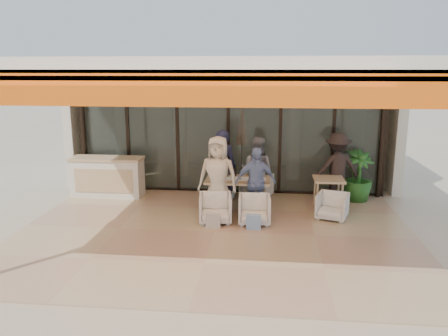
# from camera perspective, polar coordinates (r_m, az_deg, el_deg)

# --- Properties ---
(ground) EXTENTS (70.00, 70.00, 0.00)m
(ground) POSITION_cam_1_polar(r_m,az_deg,el_deg) (8.96, -1.23, -8.46)
(ground) COLOR #C6B293
(ground) RESTS_ON ground
(terrace_floor) EXTENTS (8.00, 6.00, 0.01)m
(terrace_floor) POSITION_cam_1_polar(r_m,az_deg,el_deg) (8.96, -1.23, -8.43)
(terrace_floor) COLOR tan
(terrace_floor) RESTS_ON ground
(terrace_structure) EXTENTS (8.00, 6.00, 3.40)m
(terrace_structure) POSITION_cam_1_polar(r_m,az_deg,el_deg) (8.08, -1.57, 12.81)
(terrace_structure) COLOR silver
(terrace_structure) RESTS_ON ground
(glass_storefront) EXTENTS (8.08, 0.10, 3.20)m
(glass_storefront) POSITION_cam_1_polar(r_m,az_deg,el_deg) (11.45, 0.56, 4.54)
(glass_storefront) COLOR #9EADA3
(glass_storefront) RESTS_ON ground
(interior_block) EXTENTS (9.05, 3.62, 3.52)m
(interior_block) POSITION_cam_1_polar(r_m,az_deg,el_deg) (13.67, 1.49, 8.54)
(interior_block) COLOR silver
(interior_block) RESTS_ON ground
(host_counter) EXTENTS (1.85, 0.65, 1.04)m
(host_counter) POSITION_cam_1_polar(r_m,az_deg,el_deg) (11.67, -14.97, -1.10)
(host_counter) COLOR silver
(host_counter) RESTS_ON ground
(dining_table) EXTENTS (1.50, 0.90, 0.93)m
(dining_table) POSITION_cam_1_polar(r_m,az_deg,el_deg) (10.21, 1.80, -1.73)
(dining_table) COLOR tan
(dining_table) RESTS_ON ground
(chair_far_left) EXTENTS (0.59, 0.55, 0.59)m
(chair_far_left) POSITION_cam_1_polar(r_m,az_deg,el_deg) (11.25, 0.02, -2.40)
(chair_far_left) COLOR white
(chair_far_left) RESTS_ON ground
(chair_far_right) EXTENTS (0.87, 0.85, 0.71)m
(chair_far_right) POSITION_cam_1_polar(r_m,az_deg,el_deg) (11.19, 4.31, -2.21)
(chair_far_right) COLOR white
(chair_far_right) RESTS_ON ground
(chair_near_left) EXTENTS (0.76, 0.72, 0.70)m
(chair_near_left) POSITION_cam_1_polar(r_m,az_deg,el_deg) (9.43, -1.14, -5.09)
(chair_near_left) COLOR white
(chair_near_left) RESTS_ON ground
(chair_near_right) EXTENTS (0.70, 0.66, 0.69)m
(chair_near_right) POSITION_cam_1_polar(r_m,az_deg,el_deg) (9.37, 3.98, -5.28)
(chair_near_right) COLOR white
(chair_near_right) RESTS_ON ground
(diner_navy) EXTENTS (0.71, 0.51, 1.84)m
(diner_navy) POSITION_cam_1_polar(r_m,az_deg,el_deg) (10.62, -0.25, 0.15)
(diner_navy) COLOR #181C36
(diner_navy) RESTS_ON ground
(diner_grey) EXTENTS (0.97, 0.85, 1.68)m
(diner_grey) POSITION_cam_1_polar(r_m,az_deg,el_deg) (10.59, 4.28, -0.38)
(diner_grey) COLOR slate
(diner_grey) RESTS_ON ground
(diner_cream) EXTENTS (0.96, 0.70, 1.81)m
(diner_cream) POSITION_cam_1_polar(r_m,az_deg,el_deg) (9.75, -0.81, -1.09)
(diner_cream) COLOR beige
(diner_cream) RESTS_ON ground
(diner_periwinkle) EXTENTS (1.00, 0.63, 1.58)m
(diner_periwinkle) POSITION_cam_1_polar(r_m,az_deg,el_deg) (9.72, 4.12, -1.87)
(diner_periwinkle) COLOR #6E86B8
(diner_periwinkle) RESTS_ON ground
(tote_bag_cream) EXTENTS (0.30, 0.10, 0.34)m
(tote_bag_cream) POSITION_cam_1_polar(r_m,az_deg,el_deg) (9.11, -1.44, -6.95)
(tote_bag_cream) COLOR silver
(tote_bag_cream) RESTS_ON ground
(tote_bag_blue) EXTENTS (0.30, 0.10, 0.34)m
(tote_bag_blue) POSITION_cam_1_polar(r_m,az_deg,el_deg) (9.05, 3.88, -7.11)
(tote_bag_blue) COLOR #99BFD8
(tote_bag_blue) RESTS_ON ground
(side_table) EXTENTS (0.70, 0.70, 0.74)m
(side_table) POSITION_cam_1_polar(r_m,az_deg,el_deg) (10.55, 13.50, -1.88)
(side_table) COLOR tan
(side_table) RESTS_ON ground
(side_chair) EXTENTS (0.79, 0.77, 0.66)m
(side_chair) POSITION_cam_1_polar(r_m,az_deg,el_deg) (9.92, 13.97, -4.71)
(side_chair) COLOR white
(side_chair) RESTS_ON ground
(standing_woman) EXTENTS (1.24, 0.87, 1.76)m
(standing_woman) POSITION_cam_1_polar(r_m,az_deg,el_deg) (11.04, 14.55, -0.01)
(standing_woman) COLOR black
(standing_woman) RESTS_ON ground
(potted_palm) EXTENTS (0.94, 0.94, 1.30)m
(potted_palm) POSITION_cam_1_polar(r_m,az_deg,el_deg) (11.35, 17.10, -1.00)
(potted_palm) COLOR #1E5919
(potted_palm) RESTS_ON ground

